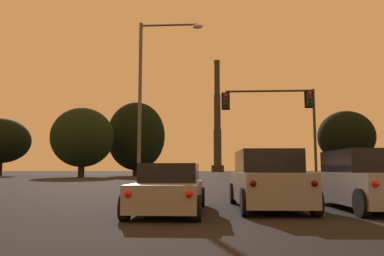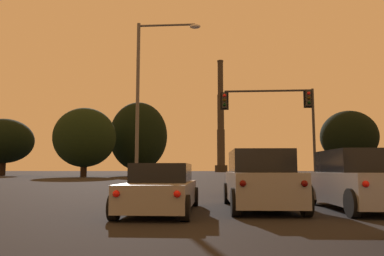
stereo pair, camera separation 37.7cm
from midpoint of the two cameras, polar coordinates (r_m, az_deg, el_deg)
name	(u,v)px [view 2 (the right image)]	position (r m, az deg, el deg)	size (l,w,h in m)	color
suv_center_lane_second	(260,181)	(12.29, 11.16, -7.86)	(2.26, 4.96, 1.86)	gray
suv_right_lane_second	(358,181)	(12.93, 24.73, -7.32)	(2.26, 4.96, 1.86)	gray
hatchback_center_lane_front	(251,182)	(18.24, 9.51, -8.09)	(1.98, 4.14, 1.44)	maroon
sedan_left_lane_second	(161,189)	(11.25, -3.71, -9.29)	(2.00, 4.71, 1.43)	gray
traffic_light_overhead_right	(283,112)	(26.32, 14.03, 2.44)	(6.48, 0.50, 6.74)	#2D2D30
street_lamp	(147,87)	(21.86, -6.36, 6.20)	(3.75, 0.36, 9.82)	#56565B
smokestack	(221,128)	(178.20, 4.47, 0.07)	(5.89, 5.89, 53.80)	#2B2722
treeline_far_left	(349,137)	(76.00, 22.94, -1.23)	(10.50, 9.45, 12.25)	black
treeline_center_left	(4,141)	(82.64, -26.62, -1.78)	(11.53, 10.37, 11.27)	black
treeline_left_mid	(85,137)	(66.22, -15.89, -1.39)	(10.61, 9.55, 11.75)	black
treeline_right_mid	(138,136)	(74.39, -8.01, -1.24)	(11.33, 10.19, 14.49)	black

